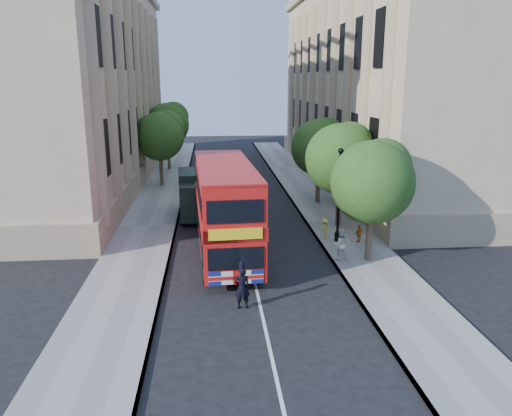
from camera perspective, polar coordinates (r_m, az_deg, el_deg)
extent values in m
plane|color=black|center=(21.62, 0.10, -9.48)|extent=(120.00, 120.00, 0.00)
cube|color=gray|center=(31.83, 8.79, -1.56)|extent=(3.50, 80.00, 0.12)
cube|color=gray|center=(31.17, -12.21, -2.07)|extent=(3.50, 80.00, 0.12)
cube|color=tan|center=(46.36, 14.99, 14.33)|extent=(12.00, 38.00, 18.00)
cube|color=tan|center=(45.27, -21.17, 13.87)|extent=(12.00, 38.00, 18.00)
cylinder|color=#473828|center=(25.01, 12.82, -2.96)|extent=(0.32, 0.32, 2.86)
sphere|color=#1D4818|center=(24.37, 13.16, 2.88)|extent=(4.00, 4.00, 4.00)
sphere|color=#1D4818|center=(24.82, 14.28, 4.55)|extent=(2.80, 2.80, 2.80)
sphere|color=#1D4818|center=(23.84, 12.31, 3.95)|extent=(2.60, 2.60, 2.60)
cylinder|color=#473828|center=(30.54, 9.43, 0.52)|extent=(0.32, 0.32, 2.99)
sphere|color=#1D4818|center=(30.00, 9.64, 5.56)|extent=(4.20, 4.20, 4.20)
sphere|color=#1D4818|center=(30.45, 10.61, 6.94)|extent=(2.94, 2.94, 2.94)
sphere|color=#1D4818|center=(29.51, 8.89, 6.51)|extent=(2.73, 2.73, 2.73)
cylinder|color=#473828|center=(36.24, 7.08, 2.75)|extent=(0.32, 0.32, 2.90)
sphere|color=#1D4818|center=(35.79, 7.21, 6.89)|extent=(4.00, 4.00, 4.00)
sphere|color=#1D4818|center=(36.23, 8.05, 8.00)|extent=(2.80, 2.80, 2.80)
sphere|color=#1D4818|center=(35.33, 6.54, 7.67)|extent=(2.60, 2.60, 2.60)
cylinder|color=#473828|center=(42.50, -10.77, 4.41)|extent=(0.32, 0.32, 2.99)
sphere|color=#1D4818|center=(42.12, -10.95, 8.05)|extent=(4.00, 4.00, 4.00)
sphere|color=#1D4818|center=(42.39, -10.13, 9.05)|extent=(2.80, 2.80, 2.80)
sphere|color=#1D4818|center=(41.82, -11.71, 8.72)|extent=(2.60, 2.60, 2.60)
cylinder|color=#473828|center=(50.35, -9.94, 6.11)|extent=(0.32, 0.32, 3.17)
sphere|color=#1D4818|center=(50.02, -10.08, 9.37)|extent=(4.20, 4.20, 4.20)
sphere|color=#1D4818|center=(50.31, -9.39, 10.25)|extent=(2.94, 2.94, 2.94)
sphere|color=#1D4818|center=(49.72, -10.72, 9.98)|extent=(2.73, 2.73, 2.73)
cylinder|color=black|center=(27.85, 9.26, -3.26)|extent=(0.30, 0.30, 0.50)
cylinder|color=black|center=(27.26, 9.45, 1.25)|extent=(0.14, 0.14, 5.00)
sphere|color=black|center=(26.80, 9.68, 6.45)|extent=(0.32, 0.32, 0.32)
cube|color=#B6100C|center=(25.13, -3.53, 0.14)|extent=(3.16, 10.14, 4.16)
cube|color=black|center=(25.38, -3.49, -1.88)|extent=(3.19, 9.51, 0.95)
cube|color=black|center=(24.89, -3.57, 2.55)|extent=(3.19, 9.51, 0.95)
cube|color=yellow|center=(20.30, -2.35, -2.99)|extent=(2.21, 0.20, 0.47)
cylinder|color=black|center=(22.34, -5.75, -7.27)|extent=(0.35, 1.07, 1.05)
cylinder|color=black|center=(22.55, 0.35, -6.98)|extent=(0.35, 1.07, 1.05)
cylinder|color=black|center=(28.81, -6.38, -2.23)|extent=(0.35, 1.07, 1.05)
cylinder|color=black|center=(28.97, -1.67, -2.04)|extent=(0.35, 1.07, 1.05)
cube|color=black|center=(31.04, -6.76, 0.70)|extent=(2.23, 2.04, 2.21)
cube|color=black|center=(30.11, -6.70, 0.78)|extent=(1.90, 0.23, 0.74)
cube|color=black|center=(33.24, -6.96, 1.99)|extent=(2.34, 3.51, 2.63)
cube|color=black|center=(32.93, -6.85, -0.39)|extent=(2.25, 5.17, 0.26)
cylinder|color=black|center=(31.17, -8.44, -1.20)|extent=(0.29, 0.86, 0.84)
cylinder|color=black|center=(31.24, -4.97, -1.06)|extent=(0.29, 0.86, 0.84)
cylinder|color=black|center=(34.53, -8.55, 0.35)|extent=(0.29, 0.86, 0.84)
cylinder|color=black|center=(34.59, -5.41, 0.47)|extent=(0.29, 0.86, 0.84)
imported|color=black|center=(19.81, -1.60, -9.12)|extent=(0.64, 0.43, 1.70)
imported|color=silver|center=(24.91, 9.58, -4.09)|extent=(0.84, 0.68, 1.61)
imported|color=orange|center=(27.82, 11.69, -2.87)|extent=(0.62, 0.49, 0.99)
imported|color=#DADA4A|center=(28.10, 7.84, -2.34)|extent=(0.85, 0.68, 1.16)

